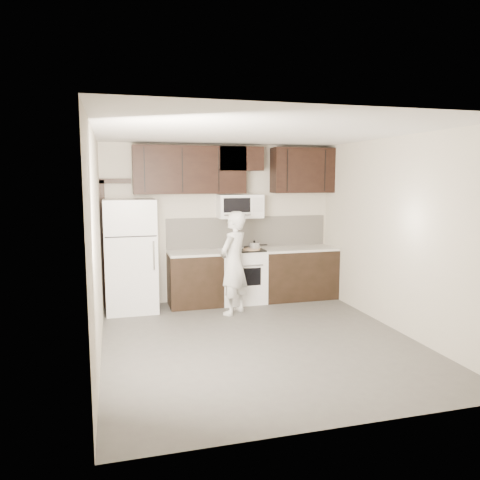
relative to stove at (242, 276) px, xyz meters
name	(u,v)px	position (x,y,z in m)	size (l,w,h in m)	color
floor	(259,341)	(-0.30, -1.94, -0.46)	(4.50, 4.50, 0.00)	#53504D
back_wall	(220,223)	(-0.30, 0.31, 0.89)	(4.00, 4.00, 0.00)	beige
ceiling	(260,132)	(-0.30, -1.94, 2.24)	(4.50, 4.50, 0.00)	white
counter_run	(258,275)	(0.30, 0.00, 0.00)	(2.95, 0.64, 0.91)	black
stove	(242,276)	(0.00, 0.00, 0.00)	(0.76, 0.66, 0.94)	white
backsplash	(248,232)	(0.20, 0.30, 0.72)	(2.90, 0.02, 0.54)	beige
upper_cabinets	(234,169)	(-0.09, 0.14, 1.82)	(3.48, 0.35, 0.78)	black
microwave	(240,206)	(0.00, 0.12, 1.19)	(0.76, 0.42, 0.40)	white
refrigerator	(131,256)	(-1.85, -0.05, 0.44)	(0.80, 0.76, 1.80)	white
door_trim	(106,232)	(-2.22, 0.27, 0.79)	(0.50, 0.08, 2.12)	black
saucepan	(254,246)	(0.18, -0.15, 0.52)	(0.33, 0.19, 0.18)	silver
baking_tray	(252,250)	(0.13, -0.17, 0.46)	(0.43, 0.32, 0.02)	black
pizza	(252,249)	(0.13, -0.17, 0.48)	(0.29, 0.29, 0.02)	tan
person	(234,263)	(-0.31, -0.64, 0.35)	(0.59, 0.39, 1.62)	silver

